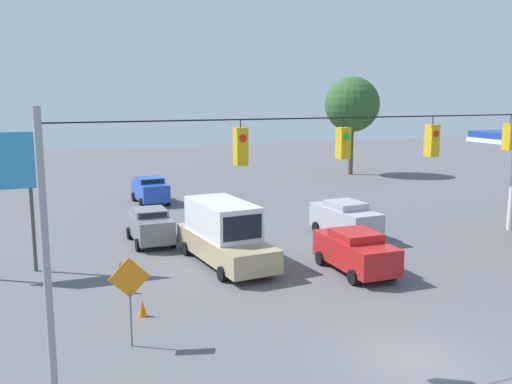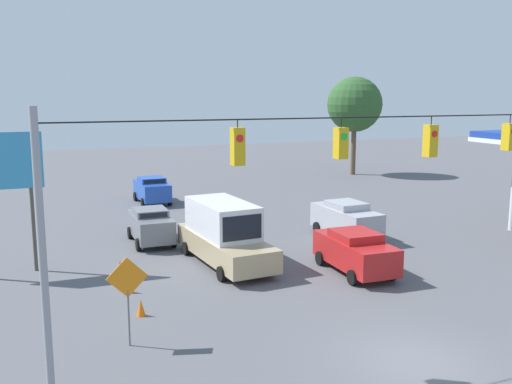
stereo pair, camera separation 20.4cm
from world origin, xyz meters
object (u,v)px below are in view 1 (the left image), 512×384
Objects in this scene: sedan_blue_withflow_deep at (150,190)px; sedan_silver_oncoming_far at (345,219)px; box_truck_tan_withflow_mid at (224,233)px; traffic_cone_second at (130,286)px; sedan_red_crossing_near at (355,251)px; overhead_signal_span at (386,187)px; tree_horizon_left at (352,105)px; work_zone_sign at (130,285)px; traffic_cone_third at (120,268)px; traffic_cone_nearest at (142,308)px; sedan_grey_withflow_far at (150,225)px.

sedan_silver_oncoming_far is (-7.73, 13.75, 0.06)m from sedan_blue_withflow_deep.
box_truck_tan_withflow_mid reaches higher than traffic_cone_second.
sedan_red_crossing_near reaches higher than traffic_cone_second.
overhead_signal_span is at bearing 64.87° from sedan_red_crossing_near.
sedan_silver_oncoming_far is at bearing -165.28° from box_truck_tan_withflow_mid.
tree_horizon_left is at bearing -122.12° from sedan_silver_oncoming_far.
overhead_signal_span is at bearing 162.42° from work_zone_sign.
tree_horizon_left reaches higher than traffic_cone_third.
sedan_blue_withflow_deep is 6.63× the size of traffic_cone_third.
box_truck_tan_withflow_mid is at bearing 90.42° from sedan_blue_withflow_deep.
overhead_signal_span reaches higher than box_truck_tan_withflow_mid.
traffic_cone_third is (-0.04, -5.00, 0.00)m from traffic_cone_nearest.
sedan_red_crossing_near is 6.10m from sedan_silver_oncoming_far.
work_zone_sign is at bearing 20.11° from sedan_red_crossing_near.
traffic_cone_nearest is 2.53m from traffic_cone_second.
box_truck_tan_withflow_mid is at bearing 47.92° from tree_horizon_left.
overhead_signal_span reaches higher than sedan_grey_withflow_far.
sedan_red_crossing_near is 9.75m from traffic_cone_nearest.
sedan_silver_oncoming_far is 7.56× the size of traffic_cone_nearest.
work_zone_sign is at bearing 83.66° from traffic_cone_third.
traffic_cone_second is (4.62, 18.18, -0.66)m from sedan_blue_withflow_deep.
traffic_cone_nearest and traffic_cone_second have the same top height.
tree_horizon_left is (-25.58, -23.07, 6.36)m from traffic_cone_third.
sedan_blue_withflow_deep is 6.63× the size of traffic_cone_second.
traffic_cone_second is (-0.02, -2.53, 0.00)m from traffic_cone_nearest.
sedan_grey_withflow_far is at bearing -15.64° from sedan_silver_oncoming_far.
work_zone_sign is (7.48, -2.37, -2.90)m from overhead_signal_span.
work_zone_sign is (0.79, 4.81, 1.68)m from traffic_cone_second.
tree_horizon_left is at bearing -132.08° from box_truck_tan_withflow_mid.
sedan_red_crossing_near is 1.61× the size of work_zone_sign.
sedan_grey_withflow_far reaches higher than traffic_cone_nearest.
traffic_cone_nearest is 0.07× the size of tree_horizon_left.
box_truck_tan_withflow_mid is at bearing 179.48° from traffic_cone_third.
tree_horizon_left is (-20.98, -7.35, 5.69)m from sedan_blue_withflow_deep.
box_truck_tan_withflow_mid is (4.86, -3.44, 0.45)m from sedan_red_crossing_near.
sedan_red_crossing_near is at bearing -171.00° from traffic_cone_nearest.
sedan_silver_oncoming_far is at bearing 164.36° from sedan_grey_withflow_far.
sedan_silver_oncoming_far is 14.21m from traffic_cone_nearest.
work_zone_sign is (13.14, 9.24, 0.96)m from sedan_silver_oncoming_far.
sedan_grey_withflow_far is (7.27, -8.24, -0.01)m from sedan_red_crossing_near.
sedan_red_crossing_near is at bearing 63.06° from sedan_silver_oncoming_far.
traffic_cone_nearest is at bearing 29.35° from sedan_silver_oncoming_far.
sedan_blue_withflow_deep is 0.59× the size of box_truck_tan_withflow_mid.
tree_horizon_left is (-16.01, -26.54, 5.70)m from sedan_red_crossing_near.
sedan_red_crossing_near is 0.98× the size of sedan_silver_oncoming_far.
box_truck_tan_withflow_mid reaches higher than traffic_cone_third.
sedan_grey_withflow_far is (2.30, 10.95, -0.02)m from sedan_blue_withflow_deep.
tree_horizon_left is at bearing -131.01° from work_zone_sign.
sedan_silver_oncoming_far is at bearing -116.94° from sedan_red_crossing_near.
box_truck_tan_withflow_mid is at bearing -78.46° from overhead_signal_span.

